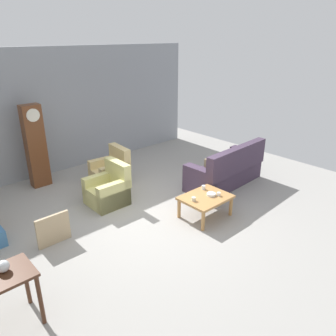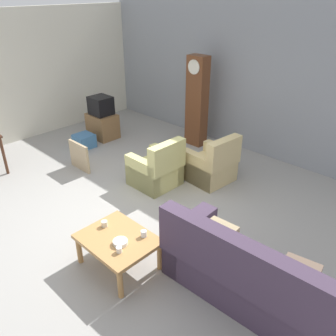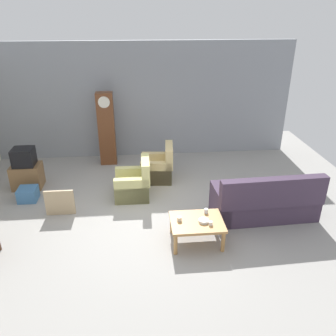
{
  "view_description": "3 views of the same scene",
  "coord_description": "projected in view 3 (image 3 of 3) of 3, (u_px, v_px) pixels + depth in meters",
  "views": [
    {
      "loc": [
        -3.7,
        -4.62,
        3.47
      ],
      "look_at": [
        0.54,
        0.01,
        0.91
      ],
      "focal_mm": 35.24,
      "sensor_mm": 36.0,
      "label": 1
    },
    {
      "loc": [
        3.7,
        -2.84,
        3.28
      ],
      "look_at": [
        0.51,
        0.47,
        0.85
      ],
      "focal_mm": 37.19,
      "sensor_mm": 36.0,
      "label": 2
    },
    {
      "loc": [
        -0.16,
        -5.87,
        3.92
      ],
      "look_at": [
        0.42,
        0.48,
        0.94
      ],
      "focal_mm": 36.24,
      "sensor_mm": 36.0,
      "label": 3
    }
  ],
  "objects": [
    {
      "name": "armchair_olive_near",
      "position": [
        134.0,
        184.0,
        7.73
      ],
      "size": [
        0.8,
        0.77,
        0.92
      ],
      "color": "#CCC67A",
      "rests_on": "ground_plane"
    },
    {
      "name": "armchair_olive_far",
      "position": [
        158.0,
        168.0,
        8.53
      ],
      "size": [
        0.85,
        0.82,
        0.92
      ],
      "color": "#D6BD7F",
      "rests_on": "ground_plane"
    },
    {
      "name": "couch_floral",
      "position": [
        265.0,
        202.0,
        6.93
      ],
      "size": [
        2.14,
        0.97,
        1.04
      ],
      "color": "#423347",
      "rests_on": "ground_plane"
    },
    {
      "name": "ground_plane",
      "position": [
        150.0,
        220.0,
        6.96
      ],
      "size": [
        10.4,
        10.4,
        0.0
      ],
      "primitive_type": "plane",
      "color": "#999691"
    },
    {
      "name": "tv_stand_cabinet",
      "position": [
        27.0,
        176.0,
        8.15
      ],
      "size": [
        0.68,
        0.52,
        0.58
      ],
      "primitive_type": "cube",
      "color": "brown",
      "rests_on": "ground_plane"
    },
    {
      "name": "tv_crt",
      "position": [
        24.0,
        157.0,
        7.94
      ],
      "size": [
        0.48,
        0.44,
        0.42
      ],
      "primitive_type": "cube",
      "color": "black",
      "rests_on": "tv_stand_cabinet"
    },
    {
      "name": "garage_door_wall",
      "position": [
        143.0,
        101.0,
        9.53
      ],
      "size": [
        8.4,
        0.16,
        3.2
      ],
      "primitive_type": "cube",
      "color": "gray",
      "rests_on": "ground_plane"
    },
    {
      "name": "bowl_white_stacked",
      "position": [
        204.0,
        221.0,
        6.1
      ],
      "size": [
        0.18,
        0.18,
        0.05
      ],
      "primitive_type": "cylinder",
      "color": "white",
      "rests_on": "coffee_table_wood"
    },
    {
      "name": "grandfather_clock",
      "position": [
        107.0,
        129.0,
        9.14
      ],
      "size": [
        0.44,
        0.3,
        1.99
      ],
      "color": "brown",
      "rests_on": "ground_plane"
    },
    {
      "name": "cup_white_porcelain",
      "position": [
        211.0,
        223.0,
        6.01
      ],
      "size": [
        0.07,
        0.07,
        0.07
      ],
      "primitive_type": "cylinder",
      "color": "white",
      "rests_on": "coffee_table_wood"
    },
    {
      "name": "cup_blue_rimmed",
      "position": [
        206.0,
        211.0,
        6.37
      ],
      "size": [
        0.08,
        0.08,
        0.09
      ],
      "primitive_type": "cylinder",
      "color": "silver",
      "rests_on": "coffee_table_wood"
    },
    {
      "name": "storage_box_blue",
      "position": [
        28.0,
        194.0,
        7.63
      ],
      "size": [
        0.41,
        0.4,
        0.3
      ],
      "primitive_type": "cube",
      "color": "teal",
      "rests_on": "ground_plane"
    },
    {
      "name": "coffee_table_wood",
      "position": [
        197.0,
        224.0,
        6.17
      ],
      "size": [
        0.96,
        0.76,
        0.45
      ],
      "color": "#B27F47",
      "rests_on": "ground_plane"
    },
    {
      "name": "framed_picture_leaning",
      "position": [
        60.0,
        203.0,
        7.04
      ],
      "size": [
        0.6,
        0.05,
        0.56
      ],
      "primitive_type": "cube",
      "color": "tan",
      "rests_on": "ground_plane"
    },
    {
      "name": "cup_cream_tall",
      "position": [
        179.0,
        219.0,
        6.13
      ],
      "size": [
        0.08,
        0.08,
        0.08
      ],
      "primitive_type": "cylinder",
      "color": "beige",
      "rests_on": "coffee_table_wood"
    }
  ]
}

